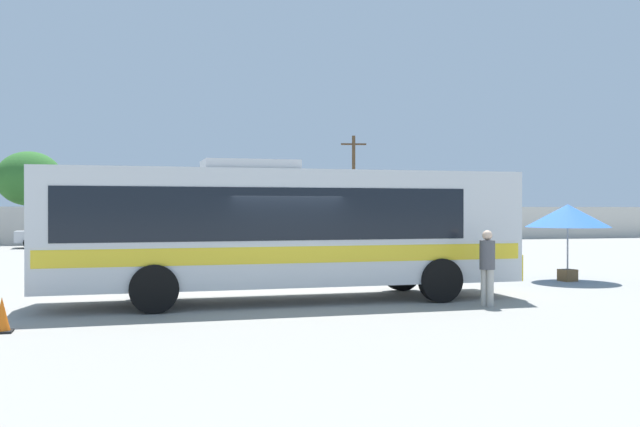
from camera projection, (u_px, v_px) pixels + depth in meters
The scene contains 9 objects.
ground_plane at pixel (226, 268), 26.02m from camera, with size 300.00×300.00×0.00m, color gray.
perimeter_wall at pixel (186, 225), 44.97m from camera, with size 80.00×0.30×2.33m, color beige.
coach_bus_silver_yellow at pixel (280, 226), 16.79m from camera, with size 11.36×2.81×3.35m.
attendant_by_bus_door at pixel (487, 263), 15.91m from camera, with size 0.48×0.48×1.73m.
vendor_umbrella_secondary_blue at pixel (568, 217), 21.39m from camera, with size 2.53×2.53×2.35m.
parked_car_second_silver at pixel (54, 234), 39.68m from camera, with size 4.25×2.19×1.48m.
utility_pole_near at pixel (354, 185), 49.80m from camera, with size 1.79×0.45×7.38m.
roadside_tree_midleft at pixel (29, 179), 45.32m from camera, with size 4.14×4.14×5.91m.
traffic_cone_on_apron at pixel (2, 315), 12.52m from camera, with size 0.36×0.36×0.64m.
Camera 1 is at (-3.34, -16.02, 2.22)m, focal length 39.39 mm.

